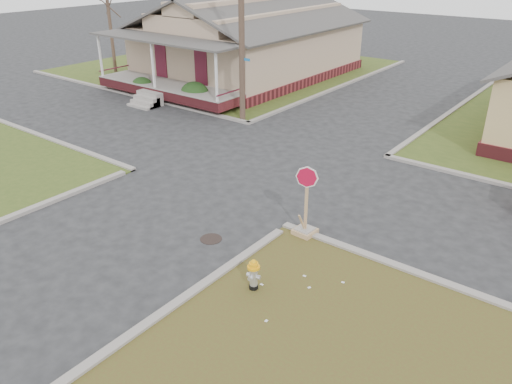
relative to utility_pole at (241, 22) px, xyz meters
The scene contains 11 objects.
ground 10.89m from the utility_pole, 64.74° to the right, with size 120.00×120.00×0.00m, color #242426.
verge_far_left 13.48m from the utility_pole, 134.04° to the left, with size 19.00×19.00×0.05m, color #3B4E1C.
curbs 7.39m from the utility_pole, 42.88° to the right, with size 80.00×40.00×0.12m, color gray, non-canonical shape.
manhole 12.29m from the utility_pole, 55.75° to the right, with size 0.64×0.64×0.01m, color black.
corner_house 9.99m from the utility_pole, 126.69° to the left, with size 10.10×15.50×5.30m.
utility_pole is the anchor object (origin of this frame).
tree_far_left 14.31m from the utility_pole, 167.34° to the left, with size 0.22×0.22×4.90m, color #49332A.
fire_hydrant 14.40m from the utility_pole, 49.95° to the right, with size 0.31×0.31×0.83m.
stop_sign 12.05m from the utility_pole, 41.77° to the right, with size 0.61×0.60×2.16m.
hedge_left 8.42m from the utility_pole, behind, with size 1.41×1.16×1.08m, color #183513.
hedge_right 5.47m from the utility_pole, behind, with size 1.56×1.28×1.19m, color #183513.
Camera 1 is at (10.85, -9.60, 7.57)m, focal length 35.00 mm.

